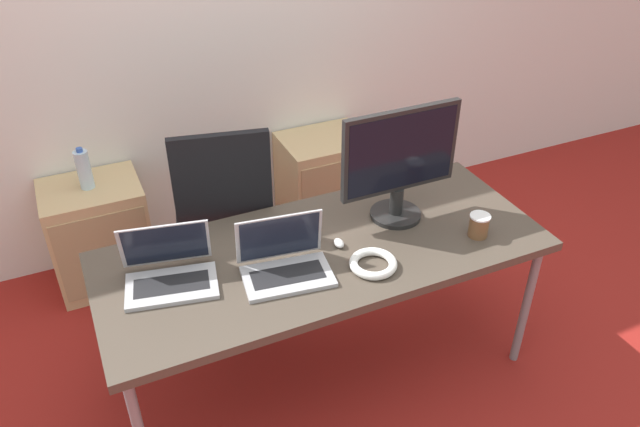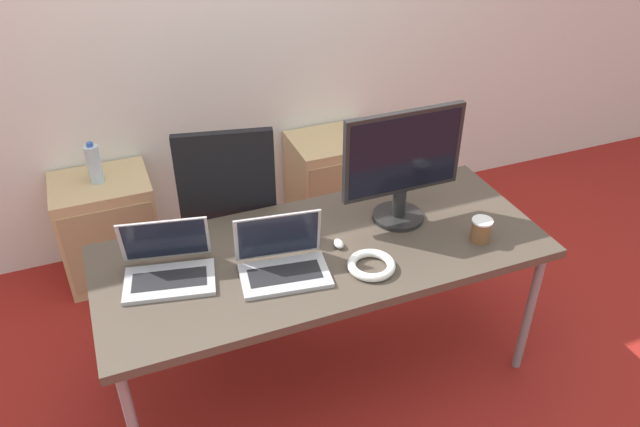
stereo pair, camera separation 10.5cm
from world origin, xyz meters
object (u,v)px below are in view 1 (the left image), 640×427
coffee_cup_brown (479,225)px  cable_coil (373,263)px  cabinet_right (324,182)px  office_chair (227,238)px  laptop_left (170,272)px  cabinet_left (100,234)px  monitor (400,162)px  laptop_right (285,263)px  water_bottle (84,169)px  coffee_cup_white (309,232)px  mouse (339,243)px

coffee_cup_brown → cable_coil: 0.51m
coffee_cup_brown → cabinet_right: bearing=95.1°
office_chair → cable_coil: office_chair is taller
laptop_left → cable_coil: 0.80m
office_chair → laptop_left: (-0.38, -0.60, 0.35)m
coffee_cup_brown → cabinet_left: bearing=138.1°
monitor → coffee_cup_brown: monitor is taller
laptop_right → coffee_cup_brown: 0.85m
water_bottle → coffee_cup_white: (0.79, -1.06, 0.06)m
monitor → mouse: bearing=-163.3°
cabinet_left → water_bottle: bearing=90.0°
laptop_left → cabinet_right: bearing=43.0°
water_bottle → cable_coil: water_bottle is taller
coffee_cup_white → coffee_cup_brown: size_ratio=0.89×
laptop_left → coffee_cup_white: laptop_left is taller
office_chair → cable_coil: size_ratio=5.68×
cabinet_right → water_bottle: size_ratio=2.65×
laptop_left → coffee_cup_brown: laptop_left is taller
cabinet_right → coffee_cup_brown: bearing=-84.9°
mouse → laptop_right: bearing=-165.8°
monitor → coffee_cup_white: bearing=-178.0°
laptop_left → coffee_cup_white: 0.60m
office_chair → monitor: 1.03m
monitor → coffee_cup_brown: 0.43m
office_chair → cabinet_left: office_chair is taller
office_chair → laptop_right: (0.04, -0.73, 0.35)m
cabinet_right → coffee_cup_brown: 1.41m
office_chair → monitor: size_ratio=2.03×
coffee_cup_brown → cable_coil: coffee_cup_brown is taller
cabinet_right → water_bottle: bearing=179.9°
office_chair → coffee_cup_white: office_chair is taller
water_bottle → laptop_right: (0.62, -1.21, 0.06)m
laptop_right → monitor: (0.60, 0.17, 0.23)m
monitor → mouse: 0.43m
cabinet_left → cable_coil: size_ratio=3.13×
cabinet_left → laptop_right: 1.44m
laptop_left → office_chair: bearing=57.3°
cabinet_left → mouse: mouse is taller
cabinet_left → coffee_cup_brown: size_ratio=5.89×
water_bottle → cable_coil: (0.96, -1.33, 0.03)m
mouse → coffee_cup_white: size_ratio=0.65×
laptop_left → cable_coil: laptop_left is taller
laptop_right → cabinet_right: bearing=59.0°
office_chair → monitor: monitor is taller
cabinet_left → water_bottle: size_ratio=2.65×
cable_coil → cabinet_right: bearing=73.4°
cabinet_left → mouse: 1.51m
office_chair → monitor: (0.64, -0.57, 0.58)m
monitor → cable_coil: bearing=-133.5°
office_chair → laptop_right: 0.82m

